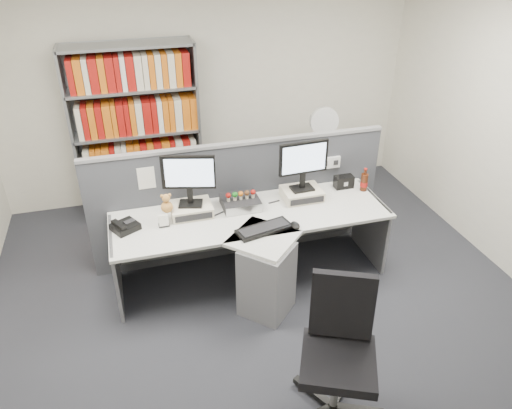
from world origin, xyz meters
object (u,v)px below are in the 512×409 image
object	(u,v)px
keyboard	(264,229)
desk_calendar	(164,221)
desktop_pc	(240,203)
monitor_left	(189,176)
office_chair	(339,347)
desk	(258,251)
desk_fan	(324,124)
filing_cabinet	(320,178)
speaker	(344,182)
shelving_unit	(138,135)
cola_bottle	(364,182)
mouse	(295,225)
monitor_right	(303,162)
desk_phone	(125,226)

from	to	relation	value
keyboard	desk_calendar	size ratio (longest dim) A/B	4.69
desktop_pc	keyboard	xyz separation A→B (m)	(0.10, -0.46, -0.03)
monitor_left	office_chair	distance (m)	1.99
desktop_pc	keyboard	size ratio (longest dim) A/B	0.66
desk	desk_fan	bearing A→B (deg)	49.38
monitor_left	desk_fan	bearing A→B (deg)	30.32
desktop_pc	filing_cabinet	world-z (taller)	desktop_pc
desk_calendar	speaker	bearing A→B (deg)	7.25
monitor_left	shelving_unit	xyz separation A→B (m)	(-0.36, 1.47, -0.14)
desktop_pc	cola_bottle	bearing A→B (deg)	-0.71
desk	desktop_pc	world-z (taller)	desktop_pc
filing_cabinet	keyboard	bearing A→B (deg)	-128.27
desk	monitor_left	size ratio (longest dim) A/B	5.25
keyboard	filing_cabinet	distance (m)	1.92
mouse	desk_calendar	world-z (taller)	desk_calendar
monitor_left	desk_calendar	size ratio (longest dim) A/B	4.36
filing_cabinet	desk	bearing A→B (deg)	-130.61
speaker	filing_cabinet	size ratio (longest dim) A/B	0.27
desktop_pc	cola_bottle	world-z (taller)	cola_bottle
desk_calendar	shelving_unit	xyz separation A→B (m)	(-0.09, 1.61, 0.21)
keyboard	speaker	world-z (taller)	speaker
monitor_left	desk_fan	xyz separation A→B (m)	(1.74, 1.02, -0.07)
keyboard	monitor_right	bearing A→B (deg)	41.02
monitor_right	desk_fan	bearing A→B (deg)	57.91
desk_calendar	desk_fan	distance (m)	2.34
monitor_right	desk_phone	distance (m)	1.76
mouse	desk_fan	bearing A→B (deg)	59.66
desk	filing_cabinet	bearing A→B (deg)	49.39
desk_phone	desk_calendar	size ratio (longest dim) A/B	2.49
mouse	desk_phone	bearing A→B (deg)	165.47
mouse	cola_bottle	bearing A→B (deg)	27.53
desk_calendar	desk_fan	size ratio (longest dim) A/B	0.20
desk	monitor_right	xyz separation A→B (m)	(0.56, 0.38, 0.66)
desk_phone	filing_cabinet	world-z (taller)	desk_phone
office_chair	mouse	bearing A→B (deg)	83.98
keyboard	shelving_unit	world-z (taller)	shelving_unit
desktop_pc	office_chair	size ratio (longest dim) A/B	0.33
keyboard	cola_bottle	distance (m)	1.27
cola_bottle	filing_cabinet	size ratio (longest dim) A/B	0.35
keyboard	office_chair	size ratio (longest dim) A/B	0.50
monitor_left	monitor_right	bearing A→B (deg)	-0.00
monitor_left	desk_calendar	world-z (taller)	monitor_left
desk	shelving_unit	distance (m)	2.12
desk_fan	filing_cabinet	bearing A→B (deg)	90.00
desk	keyboard	bearing A→B (deg)	-62.68
desk_calendar	office_chair	distance (m)	1.92
desk	monitor_left	bearing A→B (deg)	144.43
monitor_right	cola_bottle	distance (m)	0.73
desk	keyboard	size ratio (longest dim) A/B	4.87
monitor_right	office_chair	world-z (taller)	monitor_right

